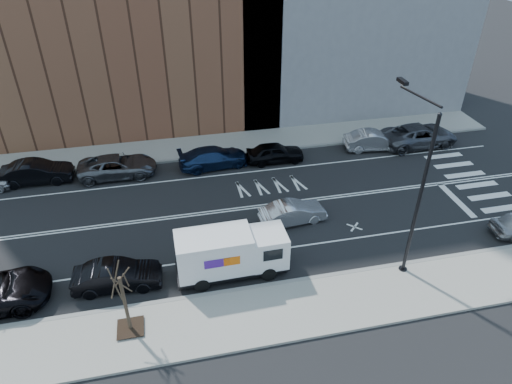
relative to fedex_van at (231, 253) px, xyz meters
name	(u,v)px	position (x,y,z in m)	size (l,w,h in m)	color
ground	(246,208)	(1.88, 5.60, -1.38)	(120.00, 120.00, 0.00)	black
sidewalk_near	(281,311)	(1.88, -3.20, -1.31)	(44.00, 3.60, 0.15)	gray
sidewalk_far	(224,144)	(1.88, 14.40, -1.31)	(44.00, 3.60, 0.15)	gray
curb_near	(272,285)	(1.88, -1.40, -1.30)	(44.00, 0.25, 0.17)	gray
curb_far	(228,155)	(1.88, 12.60, -1.30)	(44.00, 0.25, 0.17)	gray
crosswalk	(471,180)	(17.88, 5.60, -1.38)	(3.00, 14.00, 0.01)	white
road_markings	(246,208)	(1.88, 5.60, -1.38)	(40.00, 8.60, 0.01)	white
streetlight	(416,186)	(8.88, -1.31, 3.70)	(0.44, 4.02, 9.34)	black
street_tree	(126,309)	(-5.12, -2.80, 0.07)	(1.20, 1.20, 3.75)	black
fedex_van	(231,253)	(0.00, 0.00, 0.00)	(5.80, 2.13, 2.63)	black
far_parked_b	(36,172)	(-11.49, 11.70, -0.60)	(1.65, 4.74, 1.56)	black
far_parked_c	(117,166)	(-6.12, 11.43, -0.64)	(2.46, 5.35, 1.49)	#55575E
far_parked_d	(214,157)	(0.65, 11.27, -0.65)	(2.06, 5.06, 1.47)	#16274D
far_parked_e	(275,153)	(5.16, 11.05, -0.66)	(1.71, 4.25, 1.45)	black
far_parked_f	(374,140)	(13.08, 11.31, -0.64)	(1.57, 4.50, 1.48)	#ADADB1
far_parked_g	(419,135)	(16.85, 11.18, -0.55)	(2.78, 6.02, 1.67)	#4D4E54
driving_sedan	(293,213)	(4.38, 3.61, -0.71)	(1.41, 4.06, 1.34)	silver
near_parked_rear_a	(117,276)	(-5.74, 0.23, -0.66)	(1.52, 4.36, 1.44)	black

